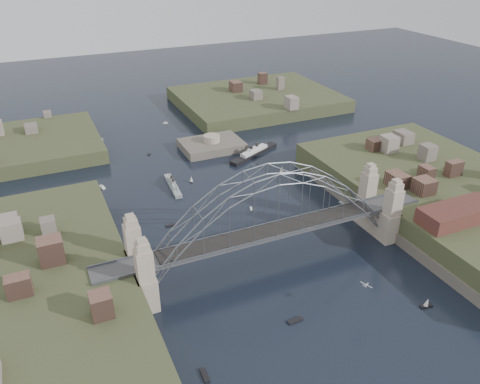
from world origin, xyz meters
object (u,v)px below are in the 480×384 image
object	(u,v)px
bridge	(272,217)
naval_cruiser_far	(97,147)
wharf_shed	(458,213)
naval_cruiser_near	(173,185)
fort_island	(212,150)
ocean_liner	(254,153)

from	to	relation	value
bridge	naval_cruiser_far	size ratio (longest dim) A/B	5.03
wharf_shed	naval_cruiser_near	bearing A→B (deg)	131.85
fort_island	naval_cruiser_near	distance (m)	32.33
naval_cruiser_far	ocean_liner	bearing A→B (deg)	-29.27
ocean_liner	bridge	bearing A→B (deg)	-112.08
naval_cruiser_far	ocean_liner	xyz separation A→B (m)	(50.41, -28.25, 0.01)
fort_island	naval_cruiser_near	bearing A→B (deg)	-133.54
naval_cruiser_far	fort_island	bearing A→B (deg)	-23.39
naval_cruiser_near	naval_cruiser_far	size ratio (longest dim) A/B	0.96
wharf_shed	fort_island	bearing A→B (deg)	110.85
bridge	wharf_shed	xyz separation A→B (m)	(44.00, -14.00, -2.32)
wharf_shed	ocean_liner	size ratio (longest dim) A/B	0.89
bridge	naval_cruiser_far	bearing A→B (deg)	107.10
ocean_liner	naval_cruiser_far	bearing A→B (deg)	150.73
fort_island	naval_cruiser_far	size ratio (longest dim) A/B	1.32
naval_cruiser_far	ocean_liner	size ratio (longest dim) A/B	0.75
bridge	fort_island	world-z (taller)	bridge
naval_cruiser_near	naval_cruiser_far	bearing A→B (deg)	112.25
bridge	naval_cruiser_near	xyz separation A→B (m)	(-10.26, 46.58, -11.58)
naval_cruiser_far	ocean_liner	world-z (taller)	ocean_liner
bridge	naval_cruiser_near	size ratio (longest dim) A/B	5.26
wharf_shed	naval_cruiser_far	xyz separation A→B (m)	(-70.68, 100.74, -9.12)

